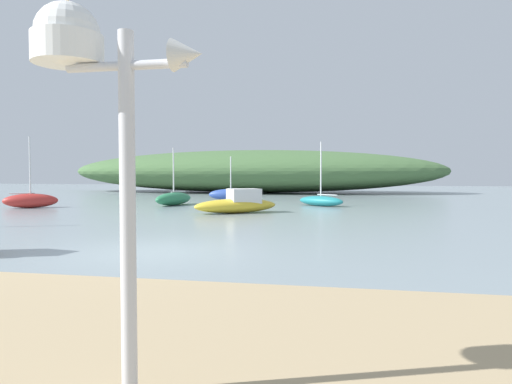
# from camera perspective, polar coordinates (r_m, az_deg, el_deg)

# --- Properties ---
(ground_plane) EXTENTS (120.00, 120.00, 0.00)m
(ground_plane) POSITION_cam_1_polar(r_m,az_deg,el_deg) (11.52, -12.37, -7.16)
(ground_plane) COLOR gray
(distant_hill) EXTENTS (36.46, 11.21, 4.07)m
(distant_hill) POSITION_cam_1_polar(r_m,az_deg,el_deg) (44.98, -0.57, 2.55)
(distant_hill) COLOR #476B3D
(distant_hill) RESTS_ON ground
(mast_structure) EXTENTS (1.34, 0.53, 2.99)m
(mast_structure) POSITION_cam_1_polar(r_m,az_deg,el_deg) (3.87, -20.22, 13.85)
(mast_structure) COLOR silver
(mast_structure) RESTS_ON beach_sand
(sailboat_near_shore) EXTENTS (3.00, 2.47, 3.65)m
(sailboat_near_shore) POSITION_cam_1_polar(r_m,az_deg,el_deg) (26.74, 7.94, -1.04)
(sailboat_near_shore) COLOR teal
(sailboat_near_shore) RESTS_ON ground
(motorboat_off_point) EXTENTS (4.05, 3.43, 1.14)m
(motorboat_off_point) POSITION_cam_1_polar(r_m,az_deg,el_deg) (21.94, -2.24, -1.44)
(motorboat_off_point) COLOR gold
(motorboat_off_point) RESTS_ON ground
(sailboat_outer_mooring) EXTENTS (2.82, 2.22, 3.84)m
(sailboat_outer_mooring) POSITION_cam_1_polar(r_m,az_deg,el_deg) (27.81, -25.90, -0.93)
(sailboat_outer_mooring) COLOR #B72D28
(sailboat_outer_mooring) RESTS_ON ground
(sailboat_by_sandbar) EXTENTS (1.74, 3.44, 3.35)m
(sailboat_by_sandbar) POSITION_cam_1_polar(r_m,az_deg,el_deg) (27.54, -10.05, -0.81)
(sailboat_by_sandbar) COLOR #287A4C
(sailboat_by_sandbar) RESTS_ON ground
(sailboat_inner_mooring) EXTENTS (3.12, 1.08, 3.02)m
(sailboat_inner_mooring) POSITION_cam_1_polar(r_m,az_deg,el_deg) (31.96, -3.11, -0.30)
(sailboat_inner_mooring) COLOR #2D4C9E
(sailboat_inner_mooring) RESTS_ON ground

